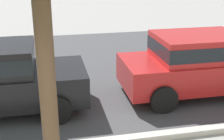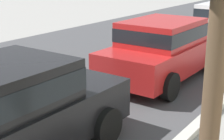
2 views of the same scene
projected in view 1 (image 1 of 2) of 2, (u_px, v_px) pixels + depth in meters
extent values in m
cube|color=#424244|center=(31.00, 70.00, 9.85)|extent=(60.00, 9.00, 0.01)
cylinder|color=brown|center=(48.00, 87.00, 4.52)|extent=(0.25, 0.25, 3.16)
cylinder|color=black|center=(54.00, 80.00, 8.16)|extent=(0.64, 0.22, 0.64)
cylinder|color=black|center=(57.00, 110.00, 6.60)|extent=(0.64, 0.22, 0.64)
cube|color=#B21E1E|center=(201.00, 70.00, 8.02)|extent=(4.11, 1.72, 0.70)
cube|color=#B21E1E|center=(198.00, 46.00, 7.78)|extent=(2.14, 1.58, 0.60)
cube|color=black|center=(198.00, 46.00, 7.78)|extent=(2.15, 1.59, 0.33)
cylinder|color=black|center=(142.00, 73.00, 8.65)|extent=(0.64, 0.22, 0.64)
cylinder|color=black|center=(163.00, 99.00, 7.08)|extent=(0.64, 0.22, 0.64)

